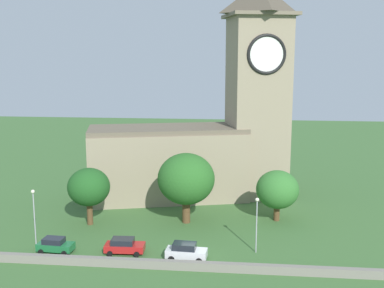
% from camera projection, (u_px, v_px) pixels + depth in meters
% --- Properties ---
extents(ground_plane, '(200.00, 200.00, 0.00)m').
position_uv_depth(ground_plane, '(203.00, 214.00, 66.30)').
color(ground_plane, '#3D6633').
extents(church, '(32.03, 16.70, 32.51)m').
position_uv_depth(church, '(212.00, 127.00, 72.96)').
color(church, gray).
rests_on(church, ground).
extents(quay_barrier, '(42.81, 0.70, 0.92)m').
position_uv_depth(quay_barrier, '(190.00, 266.00, 48.94)').
color(quay_barrier, gray).
rests_on(quay_barrier, ground).
extents(car_green, '(4.11, 2.22, 1.69)m').
position_uv_depth(car_green, '(55.00, 245.00, 53.26)').
color(car_green, '#1E6B38').
rests_on(car_green, ground).
extents(car_red, '(4.45, 2.36, 1.73)m').
position_uv_depth(car_red, '(124.00, 246.00, 52.99)').
color(car_red, red).
rests_on(car_red, ground).
extents(car_white, '(4.52, 2.27, 1.92)m').
position_uv_depth(car_white, '(186.00, 251.00, 51.24)').
color(car_white, silver).
rests_on(car_white, ground).
extents(streetlamp_west_end, '(0.44, 0.44, 6.59)m').
position_uv_depth(streetlamp_west_end, '(34.00, 208.00, 54.96)').
color(streetlamp_west_end, '#9EA0A5').
rests_on(streetlamp_west_end, ground).
extents(streetlamp_west_mid, '(0.44, 0.44, 6.37)m').
position_uv_depth(streetlamp_west_mid, '(257.00, 216.00, 52.60)').
color(streetlamp_west_mid, '#9EA0A5').
rests_on(streetlamp_west_mid, ground).
extents(tree_churchyard, '(5.67, 5.67, 6.85)m').
position_uv_depth(tree_churchyard, '(277.00, 190.00, 62.92)').
color(tree_churchyard, brown).
rests_on(tree_churchyard, ground).
extents(tree_riverside_east, '(7.47, 7.47, 9.32)m').
position_uv_depth(tree_riverside_east, '(186.00, 179.00, 61.89)').
color(tree_riverside_east, brown).
rests_on(tree_riverside_east, ground).
extents(tree_riverside_west, '(5.47, 5.47, 7.53)m').
position_uv_depth(tree_riverside_west, '(89.00, 187.00, 61.33)').
color(tree_riverside_west, brown).
rests_on(tree_riverside_west, ground).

